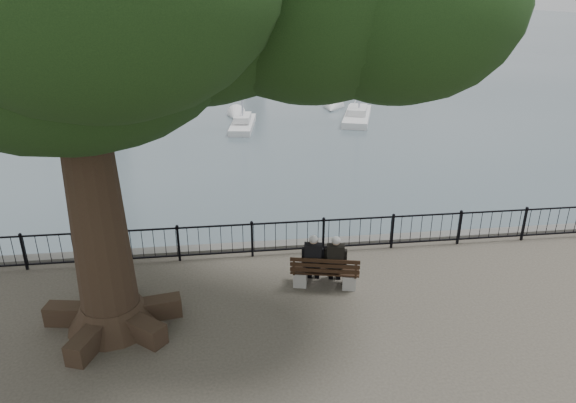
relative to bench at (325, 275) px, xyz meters
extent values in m
cube|color=#51504C|center=(-0.70, 2.30, -0.81)|extent=(200.00, 0.40, 1.20)
plane|color=#3D4E56|center=(-0.70, 102.30, -1.31)|extent=(260.00, 260.00, 0.00)
cube|color=black|center=(-0.70, 1.80, 0.67)|extent=(22.00, 0.04, 0.04)
cube|color=black|center=(-0.70, 1.80, -0.16)|extent=(22.00, 0.04, 0.04)
cube|color=gray|center=(-0.59, 0.18, -0.12)|extent=(0.42, 0.49, 0.38)
cube|color=gray|center=(0.60, -0.10, -0.12)|extent=(0.42, 0.49, 0.38)
cube|color=black|center=(0.01, 0.04, 0.11)|extent=(1.76, 0.85, 0.04)
cube|color=black|center=(-0.05, -0.21, 0.39)|extent=(1.66, 0.42, 0.38)
cube|color=black|center=(-0.28, 0.11, 0.22)|extent=(0.39, 0.35, 0.23)
cube|color=black|center=(-0.30, 0.01, 0.58)|extent=(0.45, 0.31, 0.56)
sphere|color=tan|center=(-0.29, 0.05, 0.98)|extent=(0.22, 0.22, 0.22)
ellipsoid|color=#B0B0B0|center=(-0.30, 0.03, 1.01)|extent=(0.23, 0.23, 0.19)
cube|color=black|center=(-0.22, 0.38, -0.10)|extent=(0.39, 0.47, 0.42)
cube|color=black|center=(0.25, -0.01, 0.22)|extent=(0.39, 0.35, 0.23)
cube|color=black|center=(0.23, -0.11, 0.58)|extent=(0.45, 0.31, 0.56)
sphere|color=tan|center=(0.24, -0.07, 0.98)|extent=(0.22, 0.22, 0.22)
ellipsoid|color=#B0B0B0|center=(0.23, -0.10, 1.01)|extent=(0.23, 0.23, 0.19)
cube|color=black|center=(0.31, 0.26, -0.10)|extent=(0.39, 0.47, 0.42)
cone|color=black|center=(-4.95, -0.98, -0.02)|extent=(1.95, 1.95, 0.57)
cone|color=black|center=(-4.95, -0.98, 3.13)|extent=(1.26, 1.26, 6.89)
ellipsoid|color=black|center=(-4.95, -0.98, 6.35)|extent=(6.66, 6.66, 5.20)
ellipsoid|color=black|center=(0.90, -1.32, 6.35)|extent=(4.59, 4.59, 3.58)
cube|color=#51504C|center=(-18.70, 61.30, -0.71)|extent=(10.32, 10.32, 1.40)
cube|color=#51504C|center=(1.30, 49.30, -0.71)|extent=(6.02, 6.02, 1.40)
cube|color=gray|center=(1.30, 49.30, 1.80)|extent=(2.21, 2.61, 4.01)
cube|color=#51504C|center=(1.30, 49.30, 3.95)|extent=(2.61, 3.00, 0.30)
cube|color=gray|center=(1.30, 49.60, 4.81)|extent=(1.30, 2.21, 1.41)
cube|color=gray|center=(1.30, 48.60, 5.51)|extent=(1.51, 1.00, 1.61)
cube|color=silver|center=(-10.40, 21.13, -1.21)|extent=(1.91, 5.54, 0.60)
cube|color=silver|center=(-10.40, 21.13, -0.71)|extent=(1.27, 2.29, 0.45)
cylinder|color=silver|center=(-10.40, 20.82, 3.80)|extent=(0.12, 0.12, 9.43)
cube|color=silver|center=(-1.20, 20.31, -1.21)|extent=(1.92, 4.74, 0.51)
cube|color=silver|center=(-1.20, 20.31, -0.71)|extent=(1.19, 1.99, 0.38)
cylinder|color=silver|center=(-1.20, 20.05, 4.12)|extent=(0.10, 0.10, 10.06)
cube|color=silver|center=(6.35, 21.46, -1.21)|extent=(3.22, 5.81, 0.62)
cube|color=silver|center=(6.35, 21.46, -0.71)|extent=(1.79, 2.52, 0.47)
cylinder|color=silver|center=(6.35, 21.15, 4.07)|extent=(0.12, 0.12, 9.96)
cube|color=silver|center=(-15.34, 27.39, -1.21)|extent=(2.30, 4.83, 0.52)
cube|color=silver|center=(-15.34, 27.39, -0.71)|extent=(1.35, 2.06, 0.39)
cylinder|color=silver|center=(-15.34, 27.13, 4.41)|extent=(0.10, 0.10, 10.64)
cube|color=silver|center=(1.35, 35.09, -1.21)|extent=(3.21, 5.87, 0.63)
cube|color=silver|center=(1.35, 35.09, -0.71)|extent=(1.80, 2.54, 0.47)
cylinder|color=silver|center=(1.35, 34.78, 5.01)|extent=(0.13, 0.13, 11.85)
cube|color=silver|center=(6.90, 33.53, -1.21)|extent=(3.02, 4.77, 0.52)
cube|color=silver|center=(6.90, 33.53, -0.71)|extent=(1.62, 2.11, 0.39)
cylinder|color=silver|center=(6.90, 33.27, 3.46)|extent=(0.10, 0.10, 8.75)
cube|color=silver|center=(-7.46, 42.19, -1.21)|extent=(1.96, 5.96, 0.65)
cube|color=silver|center=(-7.46, 42.19, -0.71)|extent=(1.33, 2.46, 0.49)
cylinder|color=silver|center=(-7.46, 41.87, 5.56)|extent=(0.13, 0.13, 12.95)
cube|color=#413D35|center=(24.30, 79.30, -0.81)|extent=(30.00, 8.00, 1.20)
cylinder|color=black|center=(19.30, 77.30, 1.69)|extent=(0.70, 0.70, 4.00)
cylinder|color=black|center=(25.30, 79.30, 1.69)|extent=(0.70, 0.70, 4.00)
cylinder|color=black|center=(31.30, 78.30, 1.69)|extent=(0.70, 0.70, 4.00)
camera|label=1|loc=(-2.29, -10.90, 6.59)|focal=32.00mm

